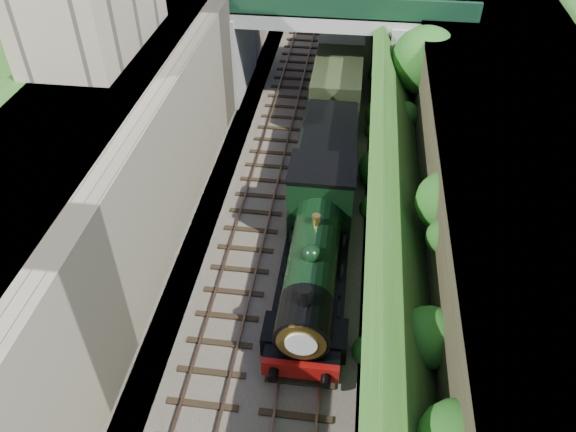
{
  "coord_description": "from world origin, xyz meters",
  "views": [
    {
      "loc": [
        2.27,
        -9.34,
        17.48
      ],
      "look_at": [
        0.0,
        7.89,
        2.89
      ],
      "focal_mm": 35.0,
      "sensor_mm": 36.0,
      "label": 1
    }
  ],
  "objects": [
    {
      "name": "trackbed",
      "position": [
        0.0,
        20.0,
        0.1
      ],
      "size": [
        10.0,
        90.0,
        0.2
      ],
      "primitive_type": "cube",
      "color": "#473F38",
      "rests_on": "ground"
    },
    {
      "name": "road_bridge",
      "position": [
        0.94,
        24.0,
        4.08
      ],
      "size": [
        16.0,
        6.4,
        7.25
      ],
      "color": "gray",
      "rests_on": "ground"
    },
    {
      "name": "tender",
      "position": [
        1.2,
        14.32,
        1.62
      ],
      "size": [
        2.7,
        6.0,
        3.05
      ],
      "color": "black",
      "rests_on": "trackbed"
    },
    {
      "name": "street_plateau_right",
      "position": [
        9.5,
        20.0,
        3.12
      ],
      "size": [
        8.0,
        90.0,
        6.25
      ],
      "primitive_type": "cube",
      "color": "#262628",
      "rests_on": "ground"
    },
    {
      "name": "track_left",
      "position": [
        -2.0,
        20.0,
        0.25
      ],
      "size": [
        2.5,
        90.0,
        0.2
      ],
      "color": "black",
      "rests_on": "trackbed"
    },
    {
      "name": "embankment_slope",
      "position": [
        4.98,
        17.34,
        2.72
      ],
      "size": [
        4.61,
        90.0,
        6.36
      ],
      "color": "#1E4714",
      "rests_on": "ground"
    },
    {
      "name": "building_near",
      "position": [
        -9.5,
        14.0,
        9.0
      ],
      "size": [
        4.0,
        8.0,
        4.0
      ],
      "primitive_type": "cube",
      "color": "gray",
      "rests_on": "street_plateau_left"
    },
    {
      "name": "track_right",
      "position": [
        1.2,
        20.0,
        0.25
      ],
      "size": [
        2.5,
        90.0,
        0.2
      ],
      "color": "black",
      "rests_on": "trackbed"
    },
    {
      "name": "tree",
      "position": [
        5.91,
        19.37,
        4.65
      ],
      "size": [
        3.6,
        3.8,
        6.6
      ],
      "color": "black",
      "rests_on": "ground"
    },
    {
      "name": "coach_front",
      "position": [
        1.2,
        26.92,
        2.05
      ],
      "size": [
        2.9,
        18.0,
        3.7
      ],
      "color": "black",
      "rests_on": "trackbed"
    },
    {
      "name": "retaining_wall",
      "position": [
        -5.5,
        20.0,
        3.5
      ],
      "size": [
        1.0,
        90.0,
        7.0
      ],
      "primitive_type": "cube",
      "color": "#756B56",
      "rests_on": "ground"
    },
    {
      "name": "street_plateau_left",
      "position": [
        -9.0,
        20.0,
        3.5
      ],
      "size": [
        6.0,
        90.0,
        7.0
      ],
      "primitive_type": "cube",
      "color": "#262628",
      "rests_on": "ground"
    },
    {
      "name": "locomotive",
      "position": [
        1.2,
        6.95,
        1.89
      ],
      "size": [
        3.1,
        10.22,
        3.83
      ],
      "color": "black",
      "rests_on": "trackbed"
    }
  ]
}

